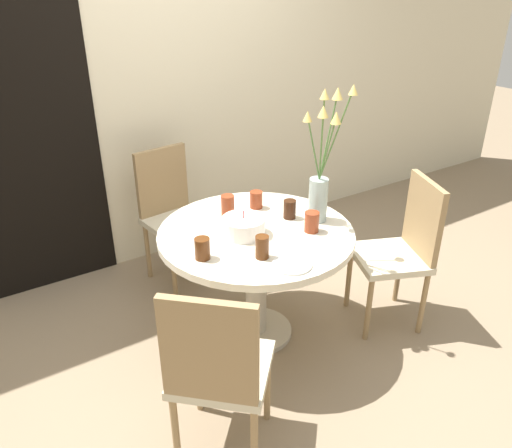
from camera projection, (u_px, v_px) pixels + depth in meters
name	position (u px, v px, depth m)	size (l,w,h in m)	color
ground_plane	(256.00, 332.00, 3.04)	(16.00, 16.00, 0.00)	#89755B
wall_back	(155.00, 81.00, 3.41)	(8.00, 0.05, 2.60)	beige
doorway_panel	(25.00, 143.00, 3.07)	(0.90, 0.01, 2.05)	black
dining_table	(256.00, 251.00, 2.79)	(1.08, 1.08, 0.70)	beige
chair_near_front	(172.00, 208.00, 3.41)	(0.45, 0.45, 0.92)	beige
chair_right_flank	(217.00, 367.00, 2.03)	(0.57, 0.57, 0.92)	beige
chair_left_flank	(403.00, 245.00, 2.94)	(0.52, 0.52, 0.92)	beige
birthday_cake	(244.00, 226.00, 2.67)	(0.23, 0.23, 0.14)	white
flower_vase	(321.00, 176.00, 2.71)	(0.27, 0.26, 0.79)	#9EB2AD
side_plate	(292.00, 264.00, 2.40)	(0.19, 0.19, 0.01)	white
drink_glass_0	(290.00, 209.00, 2.85)	(0.07, 0.07, 0.11)	#33190C
drink_glass_1	(202.00, 249.00, 2.44)	(0.08, 0.08, 0.11)	#51280F
drink_glass_2	(228.00, 207.00, 2.84)	(0.08, 0.08, 0.14)	maroon
drink_glass_3	(256.00, 200.00, 2.97)	(0.08, 0.08, 0.10)	maroon
drink_glass_4	(312.00, 222.00, 2.70)	(0.08, 0.08, 0.11)	maroon
drink_glass_5	(262.00, 247.00, 2.44)	(0.07, 0.07, 0.12)	#51280F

